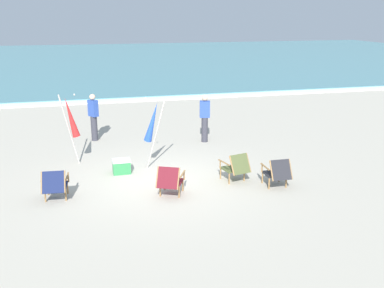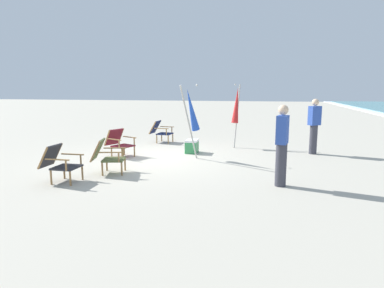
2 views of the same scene
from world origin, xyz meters
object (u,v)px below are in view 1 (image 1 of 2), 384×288
object	(u,v)px
beach_chair_back_right	(236,167)
cooler_box	(122,166)
person_near_chairs	(94,117)
person_by_waterline	(205,118)
umbrella_furled_blue	(152,123)
beach_chair_front_right	(277,172)
beach_chair_back_left	(55,184)
umbrella_furled_red	(71,118)
beach_chair_mid_center	(170,180)

from	to	relation	value
beach_chair_back_right	cooler_box	bearing A→B (deg)	153.40
person_near_chairs	person_by_waterline	size ratio (longest dim) A/B	1.00
umbrella_furled_blue	person_by_waterline	world-z (taller)	umbrella_furled_blue
person_by_waterline	cooler_box	xyz separation A→B (m)	(-3.10, -2.46, -0.64)
umbrella_furled_blue	person_by_waterline	size ratio (longest dim) A/B	1.26
beach_chair_front_right	person_near_chairs	xyz separation A→B (m)	(-4.27, 5.63, 0.42)
beach_chair_back_left	cooler_box	bearing A→B (deg)	41.48
umbrella_furled_blue	umbrella_furled_red	distance (m)	2.44
beach_chair_back_left	person_near_chairs	size ratio (longest dim) A/B	0.50
umbrella_furled_blue	beach_chair_back_left	bearing A→B (deg)	-147.35
person_near_chairs	beach_chair_front_right	bearing A→B (deg)	-52.82
beach_chair_mid_center	cooler_box	bearing A→B (deg)	116.63
umbrella_furled_red	person_near_chairs	bearing A→B (deg)	72.96
beach_chair_mid_center	umbrella_furled_blue	bearing A→B (deg)	91.13
person_by_waterline	umbrella_furled_red	bearing A→B (deg)	-164.25
umbrella_furled_red	cooler_box	xyz separation A→B (m)	(1.28, -1.22, -1.16)
beach_chair_back_left	beach_chair_front_right	size ratio (longest dim) A/B	1.04
beach_chair_mid_center	umbrella_furled_red	xyz separation A→B (m)	(-2.24, 3.15, 0.94)
person_by_waterline	cooler_box	size ratio (longest dim) A/B	3.33
beach_chair_back_right	beach_chair_front_right	size ratio (longest dim) A/B	1.08
umbrella_furled_red	person_by_waterline	world-z (taller)	umbrella_furled_red
umbrella_furled_red	beach_chair_front_right	bearing A→B (deg)	-33.39
beach_chair_mid_center	umbrella_furled_blue	distance (m)	2.30
umbrella_furled_red	person_near_chairs	xyz separation A→B (m)	(0.72, 2.34, -0.52)
umbrella_furled_blue	person_near_chairs	bearing A→B (deg)	113.68
beach_chair_back_right	umbrella_furled_blue	xyz separation A→B (m)	(-1.91, 1.60, 0.91)
person_near_chairs	umbrella_furled_red	bearing A→B (deg)	-107.04
beach_chair_back_left	umbrella_furled_red	world-z (taller)	umbrella_furled_red
umbrella_furled_blue	umbrella_furled_red	xyz separation A→B (m)	(-2.20, 1.04, 0.02)
beach_chair_mid_center	beach_chair_back_left	distance (m)	2.71
beach_chair_mid_center	person_by_waterline	world-z (taller)	person_by_waterline
person_near_chairs	umbrella_furled_blue	bearing A→B (deg)	-66.32
umbrella_furled_blue	person_by_waterline	distance (m)	3.19
umbrella_furled_blue	person_near_chairs	distance (m)	3.73
beach_chair_back_left	cooler_box	world-z (taller)	beach_chair_back_left
beach_chair_back_right	person_by_waterline	bearing A→B (deg)	86.13
beach_chair_front_right	umbrella_furled_blue	size ratio (longest dim) A/B	0.38
beach_chair_mid_center	beach_chair_front_right	distance (m)	2.75
beach_chair_back_left	umbrella_furled_red	bearing A→B (deg)	81.04
umbrella_furled_red	person_by_waterline	bearing A→B (deg)	15.75
beach_chair_back_right	person_near_chairs	size ratio (longest dim) A/B	0.52
beach_chair_back_left	person_by_waterline	size ratio (longest dim) A/B	0.50
beach_chair_mid_center	person_by_waterline	size ratio (longest dim) A/B	0.57
umbrella_furled_red	person_near_chairs	size ratio (longest dim) A/B	1.28
umbrella_furled_blue	cooler_box	distance (m)	1.48
beach_chair_back_right	beach_chair_front_right	distance (m)	1.09
beach_chair_mid_center	beach_chair_front_right	bearing A→B (deg)	-2.80
cooler_box	beach_chair_back_right	bearing A→B (deg)	-26.60
beach_chair_front_right	umbrella_furled_blue	xyz separation A→B (m)	(-2.79, 2.24, 0.92)
person_near_chairs	cooler_box	size ratio (longest dim) A/B	3.33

